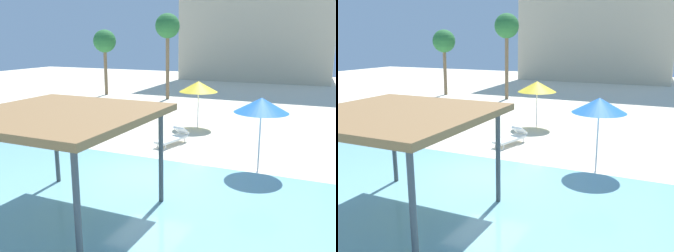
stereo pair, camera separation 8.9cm
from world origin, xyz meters
TOP-DOWN VIEW (x-y plane):
  - ground_plane at (0.00, 0.00)m, footprint 80.00×80.00m
  - lagoon_water at (0.00, -5.25)m, footprint 44.00×13.50m
  - shade_pavilion at (-0.48, -3.89)m, footprint 4.51×4.51m
  - beach_umbrella_yellow_1 at (-0.82, 7.48)m, footprint 2.06×2.06m
  - beach_umbrella_blue_2 at (3.52, 1.84)m, footprint 1.92×1.92m
  - lounge_chair_0 at (-0.69, 3.84)m, footprint 1.05×1.99m
  - palm_tree_0 at (-6.29, 15.60)m, footprint 1.90×1.90m
  - palm_tree_1 at (-12.11, 15.64)m, footprint 1.90×1.90m

SIDE VIEW (x-z plane):
  - ground_plane at x=0.00m, z-range 0.00..0.00m
  - lagoon_water at x=0.00m, z-range 0.00..0.04m
  - lounge_chair_0 at x=-0.69m, z-range -0.04..0.70m
  - beach_umbrella_yellow_1 at x=-0.82m, z-range 0.97..3.47m
  - beach_umbrella_blue_2 at x=3.52m, z-range 1.08..3.78m
  - shade_pavilion at x=-0.48m, z-range 1.29..4.22m
  - palm_tree_1 at x=-12.11m, z-range 1.68..7.16m
  - palm_tree_0 at x=-6.29m, z-range 2.19..8.83m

